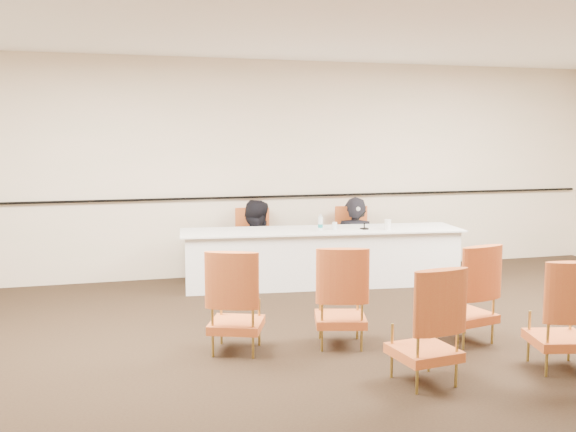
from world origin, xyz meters
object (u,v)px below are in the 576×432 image
object	(u,v)px
water_bottle	(320,222)
aud_chair_front_right	(466,293)
coffee_cup	(388,225)
panelist_main	(354,255)
panelist_second	(254,258)
aud_chair_back_right	(560,313)
drinking_glass	(335,226)
panelist_main_chair	(355,241)
aud_chair_front_mid	(341,295)
aud_chair_back_mid	(424,324)
aud_chair_front_left	(236,300)
panel_table	(322,257)
panelist_second_chair	(254,244)
microphone	(364,219)

from	to	relation	value
water_bottle	aud_chair_front_right	xyz separation A→B (m)	(0.60, -2.54, -0.36)
coffee_cup	panelist_main	bearing A→B (deg)	102.80
panelist_second	aud_chair_back_right	world-z (taller)	panelist_second
water_bottle	aud_chair_back_right	bearing A→B (deg)	-73.91
drinking_glass	aud_chair_front_right	size ratio (longest dim) A/B	0.11
panelist_main_chair	panelist_second	distance (m)	1.44
drinking_glass	aud_chair_back_right	xyz separation A→B (m)	(0.78, -3.40, -0.31)
water_bottle	coffee_cup	size ratio (longest dim) A/B	1.56
aud_chair_front_mid	aud_chair_front_right	bearing A→B (deg)	5.18
water_bottle	aud_chair_back_mid	size ratio (longest dim) A/B	0.22
coffee_cup	drinking_glass	bearing A→B (deg)	165.07
water_bottle	aud_chair_back_mid	bearing A→B (deg)	-94.37
aud_chair_front_left	panel_table	bearing A→B (deg)	77.38
aud_chair_back_mid	panelist_main_chair	bearing A→B (deg)	69.13
panelist_main_chair	panelist_second_chair	world-z (taller)	same
drinking_glass	aud_chair_front_left	bearing A→B (deg)	-127.75
coffee_cup	aud_chair_back_right	distance (m)	3.24
microphone	coffee_cup	bearing A→B (deg)	-28.47
panelist_second_chair	aud_chair_back_mid	xyz separation A→B (m)	(0.46, -4.10, 0.00)
aud_chair_front_mid	aud_chair_back_right	size ratio (longest dim) A/B	1.00
panel_table	microphone	size ratio (longest dim) A/B	12.80
microphone	aud_chair_front_left	bearing A→B (deg)	-144.62
drinking_glass	aud_chair_back_right	size ratio (longest dim) A/B	0.11
panel_table	aud_chair_front_right	bearing A→B (deg)	-71.75
panelist_second_chair	water_bottle	distance (m)	1.08
aud_chair_front_right	aud_chair_back_mid	distance (m)	1.19
panel_table	aud_chair_front_right	world-z (taller)	aud_chair_front_right
panelist_main	aud_chair_front_right	xyz separation A→B (m)	(-0.10, -3.11, 0.20)
aud_chair_front_mid	aud_chair_front_left	bearing A→B (deg)	-169.69
panelist_main_chair	microphone	world-z (taller)	microphone
microphone	aud_chair_front_right	world-z (taller)	microphone
water_bottle	aud_chair_back_right	size ratio (longest dim) A/B	0.22
panelist_second_chair	coffee_cup	bearing A→B (deg)	-23.14
microphone	coffee_cup	distance (m)	0.31
panelist_second_chair	panelist_main	bearing A→B (deg)	0.00
aud_chair_front_left	aud_chair_front_mid	bearing A→B (deg)	16.53
panelist_main_chair	aud_chair_front_mid	bearing A→B (deg)	-107.39
panelist_main	aud_chair_front_right	world-z (taller)	panelist_main
panelist_main	aud_chair_front_left	bearing A→B (deg)	75.01
coffee_cup	aud_chair_front_left	world-z (taller)	aud_chair_front_left
panel_table	coffee_cup	xyz separation A→B (m)	(0.82, -0.26, 0.43)
coffee_cup	panelist_main_chair	bearing A→B (deg)	102.80
panel_table	microphone	bearing A→B (deg)	-10.83
panel_table	aud_chair_front_mid	size ratio (longest dim) A/B	3.86
aud_chair_front_left	aud_chair_front_right	bearing A→B (deg)	13.69
panel_table	aud_chair_back_right	bearing A→B (deg)	-68.66
water_bottle	panel_table	bearing A→B (deg)	60.33
panel_table	panelist_main_chair	bearing A→B (deg)	42.84
coffee_cup	panelist_second	bearing A→B (deg)	150.52
panelist_second	aud_chair_back_mid	distance (m)	4.13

